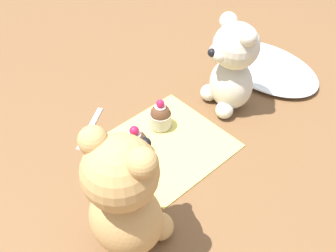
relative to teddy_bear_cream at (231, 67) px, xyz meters
The scene contains 8 objects.
ground_plane 0.22m from the teddy_bear_cream, 89.19° to the right, with size 4.00×4.00×0.00m, color brown.
knitted_placemat 0.22m from the teddy_bear_cream, 89.19° to the right, with size 0.23×0.24×0.01m, color #E0D166.
tulle_cloth 0.20m from the teddy_bear_cream, 97.04° to the left, with size 0.30×0.20×0.03m, color white.
teddy_bear_cream is the anchor object (origin of this frame).
teddy_bear_tan 0.41m from the teddy_bear_cream, 72.73° to the right, with size 0.15×0.14×0.25m.
cupcake_near_cream_bear 0.19m from the teddy_bear_cream, 106.10° to the right, with size 0.05×0.05×0.07m.
cupcake_near_tan_bear 0.27m from the teddy_bear_cream, 94.81° to the right, with size 0.05×0.05×0.07m.
teaspoon 0.34m from the teddy_bear_cream, 117.94° to the right, with size 0.13×0.01×0.01m, color silver.
Camera 1 is at (0.42, -0.39, 0.62)m, focal length 42.00 mm.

